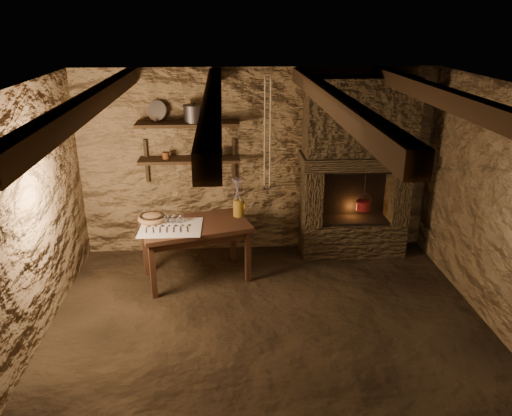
{
  "coord_description": "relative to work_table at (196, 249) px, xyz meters",
  "views": [
    {
      "loc": [
        -0.42,
        -4.19,
        2.98
      ],
      "look_at": [
        -0.08,
        0.9,
        1.0
      ],
      "focal_mm": 35.0,
      "sensor_mm": 36.0,
      "label": 1
    }
  ],
  "objects": [
    {
      "name": "iron_stockpot",
      "position": [
        0.01,
        0.64,
        1.48
      ],
      "size": [
        0.29,
        0.29,
        0.19
      ],
      "primitive_type": "cylinder",
      "rotation": [
        0.0,
        0.0,
        0.19
      ],
      "color": "#2E2B29",
      "rests_on": "shelf_upper"
    },
    {
      "name": "stoneware_jug",
      "position": [
        0.53,
        0.22,
        0.53
      ],
      "size": [
        0.15,
        0.14,
        0.48
      ],
      "rotation": [
        0.0,
        0.0,
        0.06
      ],
      "color": "olive",
      "rests_on": "work_table"
    },
    {
      "name": "front_wall",
      "position": [
        0.78,
        -3.2,
        0.82
      ],
      "size": [
        4.5,
        0.04,
        2.4
      ],
      "primitive_type": "cube",
      "color": "brown",
      "rests_on": "floor"
    },
    {
      "name": "linen_cloth",
      "position": [
        -0.27,
        -0.1,
        0.33
      ],
      "size": [
        0.71,
        0.58,
        0.01
      ],
      "primitive_type": "cube",
      "rotation": [
        0.0,
        0.0,
        -0.02
      ],
      "color": "white",
      "rests_on": "work_table"
    },
    {
      "name": "tin_pan",
      "position": [
        -0.44,
        0.74,
        1.52
      ],
      "size": [
        0.27,
        0.19,
        0.25
      ],
      "primitive_type": "cylinder",
      "rotation": [
        1.26,
        0.0,
        -0.36
      ],
      "color": "gray",
      "rests_on": "shelf_upper"
    },
    {
      "name": "drinking_glasses",
      "position": [
        -0.24,
        0.04,
        0.38
      ],
      "size": [
        0.23,
        0.07,
        0.09
      ],
      "primitive_type": null,
      "color": "white",
      "rests_on": "linen_cloth"
    },
    {
      "name": "work_table",
      "position": [
        0.0,
        0.0,
        0.0
      ],
      "size": [
        1.38,
        1.01,
        0.7
      ],
      "rotation": [
        0.0,
        0.0,
        0.28
      ],
      "color": "#321C11",
      "rests_on": "floor"
    },
    {
      "name": "beam_mid_right",
      "position": [
        1.28,
        -1.2,
        1.93
      ],
      "size": [
        0.14,
        3.95,
        0.16
      ],
      "primitive_type": "cube",
      "color": "black",
      "rests_on": "ceiling"
    },
    {
      "name": "small_kettle",
      "position": [
        0.29,
        0.64,
        1.0
      ],
      "size": [
        0.16,
        0.12,
        0.17
      ],
      "primitive_type": null,
      "rotation": [
        0.0,
        0.0,
        -0.03
      ],
      "color": "gray",
      "rests_on": "shelf_lower"
    },
    {
      "name": "shelf_upper",
      "position": [
        -0.07,
        0.64,
        1.37
      ],
      "size": [
        1.25,
        0.3,
        0.04
      ],
      "primitive_type": "cube",
      "color": "black",
      "rests_on": "back_wall"
    },
    {
      "name": "beam_far_right",
      "position": [
        2.28,
        -1.2,
        1.93
      ],
      "size": [
        0.14,
        3.95,
        0.16
      ],
      "primitive_type": "cube",
      "color": "black",
      "rests_on": "ceiling"
    },
    {
      "name": "ceiling",
      "position": [
        0.78,
        -1.2,
        2.02
      ],
      "size": [
        4.5,
        4.0,
        0.04
      ],
      "primitive_type": "cube",
      "color": "black",
      "rests_on": "back_wall"
    },
    {
      "name": "hearth",
      "position": [
        2.03,
        0.57,
        0.85
      ],
      "size": [
        1.43,
        0.51,
        2.3
      ],
      "color": "#322719",
      "rests_on": "floor"
    },
    {
      "name": "hanging_ropes",
      "position": [
        0.83,
        -0.15,
        1.42
      ],
      "size": [
        0.08,
        0.08,
        1.2
      ],
      "primitive_type": null,
      "color": "#C6B88B",
      "rests_on": "ceiling"
    },
    {
      "name": "floor",
      "position": [
        0.78,
        -1.2,
        -0.38
      ],
      "size": [
        4.5,
        4.5,
        0.0
      ],
      "primitive_type": "plane",
      "color": "black",
      "rests_on": "ground"
    },
    {
      "name": "rusty_tin",
      "position": [
        -0.36,
        0.64,
        0.98
      ],
      "size": [
        0.11,
        0.11,
        0.08
      ],
      "primitive_type": "cylinder",
      "rotation": [
        0.0,
        0.0,
        0.38
      ],
      "color": "#5C2A12",
      "rests_on": "shelf_lower"
    },
    {
      "name": "red_pot",
      "position": [
        2.14,
        0.52,
        0.31
      ],
      "size": [
        0.23,
        0.23,
        0.54
      ],
      "rotation": [
        0.0,
        0.0,
        -0.43
      ],
      "color": "maroon",
      "rests_on": "hearth"
    },
    {
      "name": "back_wall",
      "position": [
        0.78,
        0.8,
        0.82
      ],
      "size": [
        4.5,
        0.04,
        2.4
      ],
      "primitive_type": "cube",
      "color": "brown",
      "rests_on": "floor"
    },
    {
      "name": "wooden_bowl",
      "position": [
        -0.5,
        0.1,
        0.36
      ],
      "size": [
        0.37,
        0.37,
        0.12
      ],
      "primitive_type": "ellipsoid",
      "rotation": [
        0.0,
        0.0,
        -0.12
      ],
      "color": "olive",
      "rests_on": "work_table"
    },
    {
      "name": "beam_far_left",
      "position": [
        -0.72,
        -1.2,
        1.93
      ],
      "size": [
        0.14,
        3.95,
        0.16
      ],
      "primitive_type": "cube",
      "color": "black",
      "rests_on": "ceiling"
    },
    {
      "name": "pewter_cutlery_row",
      "position": [
        -0.27,
        -0.12,
        0.34
      ],
      "size": [
        0.59,
        0.24,
        0.01
      ],
      "primitive_type": null,
      "rotation": [
        0.0,
        0.0,
        -0.02
      ],
      "color": "gray",
      "rests_on": "linen_cloth"
    },
    {
      "name": "beam_mid_left",
      "position": [
        0.28,
        -1.2,
        1.93
      ],
      "size": [
        0.14,
        3.95,
        0.16
      ],
      "primitive_type": "cube",
      "color": "black",
      "rests_on": "ceiling"
    },
    {
      "name": "left_wall",
      "position": [
        -1.47,
        -1.2,
        0.82
      ],
      "size": [
        0.04,
        4.0,
        2.4
      ],
      "primitive_type": "cube",
      "color": "brown",
      "rests_on": "floor"
    },
    {
      "name": "shelf_lower",
      "position": [
        -0.07,
        0.64,
        0.92
      ],
      "size": [
        1.25,
        0.3,
        0.04
      ],
      "primitive_type": "cube",
      "color": "black",
      "rests_on": "back_wall"
    },
    {
      "name": "right_wall",
      "position": [
        3.03,
        -1.2,
        0.82
      ],
      "size": [
        0.04,
        4.0,
        2.4
      ],
      "primitive_type": "cube",
      "color": "brown",
      "rests_on": "floor"
    }
  ]
}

